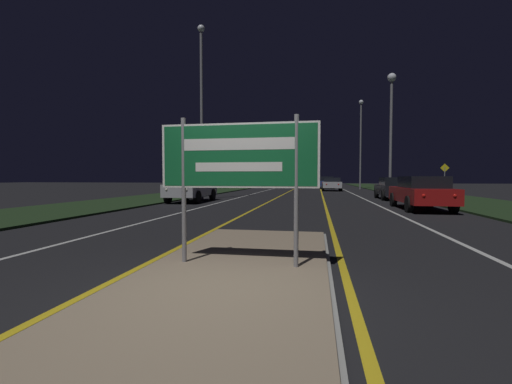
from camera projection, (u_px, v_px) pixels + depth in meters
The scene contains 20 objects.
ground_plane at pixel (217, 297), 4.05m from camera, with size 160.00×160.00×0.00m, color black.
median_island at pixel (239, 268), 5.18m from camera, with size 2.76×6.76×0.10m.
verge_left at pixel (171, 196), 25.39m from camera, with size 5.00×100.00×0.08m.
verge_right at pixel (448, 199), 22.04m from camera, with size 5.00×100.00×0.08m.
centre_line_yellow_left at pixel (284, 194), 28.91m from camera, with size 0.12×70.00×0.01m.
centre_line_yellow_right at pixel (322, 194), 28.36m from camera, with size 0.12×70.00×0.01m.
lane_line_white_left at pixel (254, 194), 29.37m from camera, with size 0.12×70.00×0.01m.
lane_line_white_right at pixel (355, 195), 27.89m from camera, with size 0.12×70.00×0.01m.
edge_line_white_left at pixel (220, 193), 29.90m from camera, with size 0.10×70.00×0.01m.
edge_line_white_right at pixel (394, 195), 27.37m from camera, with size 0.10×70.00×0.01m.
highway_sign at pixel (238, 161), 5.11m from camera, with size 2.41×0.07×2.23m.
streetlight_left_near at pixel (202, 98), 21.87m from camera, with size 0.45×0.45×11.08m.
streetlight_right_near at pixel (391, 113), 23.40m from camera, with size 0.58×0.58×8.51m.
streetlight_right_far at pixel (361, 134), 39.83m from camera, with size 0.51×0.51×10.40m.
car_receding_0 at pixel (421, 192), 14.92m from camera, with size 1.87×4.72×1.46m.
car_receding_1 at pixel (394, 188), 21.77m from camera, with size 1.91×4.12×1.41m.
car_receding_2 at pixel (332, 184), 35.67m from camera, with size 2.00×4.05×1.39m.
car_receding_3 at pixel (326, 182), 42.69m from camera, with size 1.89×4.60×1.52m.
car_approaching_0 at pixel (192, 188), 19.79m from camera, with size 1.91×4.36×1.45m.
warning_sign at pixel (445, 177), 24.26m from camera, with size 0.60×0.06×2.30m.
Camera 1 is at (1.16, -3.85, 1.42)m, focal length 24.00 mm.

